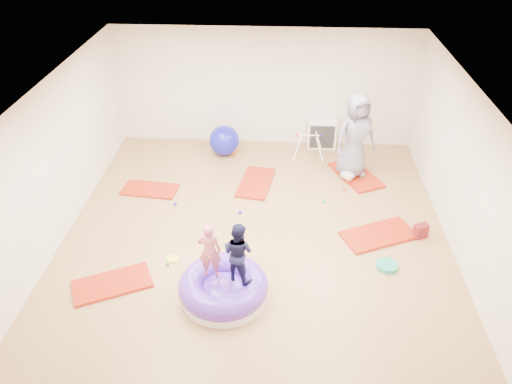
{
  "coord_description": "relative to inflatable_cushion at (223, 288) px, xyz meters",
  "views": [
    {
      "loc": [
        0.43,
        -7.05,
        5.69
      ],
      "look_at": [
        0.0,
        0.3,
        0.9
      ],
      "focal_mm": 35.0,
      "sensor_mm": 36.0,
      "label": 1
    }
  ],
  "objects": [
    {
      "name": "infant",
      "position": [
        2.29,
        3.58,
        -0.02
      ],
      "size": [
        0.34,
        0.34,
        0.2
      ],
      "color": "#9CB2D3",
      "rests_on": "gym_mat_rear_right"
    },
    {
      "name": "child_navy",
      "position": [
        0.24,
        0.05,
        0.75
      ],
      "size": [
        0.62,
        0.58,
        1.02
      ],
      "primitive_type": "imported",
      "rotation": [
        0.0,
        0.0,
        2.65
      ],
      "color": "#151538",
      "rests_on": "inflatable_cushion"
    },
    {
      "name": "balance_disc",
      "position": [
        2.69,
        0.83,
        -0.13
      ],
      "size": [
        0.36,
        0.36,
        0.08
      ],
      "primitive_type": "cylinder",
      "color": "teal",
      "rests_on": "ground"
    },
    {
      "name": "cube_shelf",
      "position": [
        1.79,
        5.16,
        0.16
      ],
      "size": [
        0.67,
        0.33,
        0.67
      ],
      "color": "white",
      "rests_on": "ground"
    },
    {
      "name": "exercise_ball_blue",
      "position": [
        -0.5,
        4.66,
        0.18
      ],
      "size": [
        0.7,
        0.7,
        0.7
      ],
      "primitive_type": "sphere",
      "color": "#1617AA",
      "rests_on": "ground"
    },
    {
      "name": "infant_play_gym",
      "position": [
        1.45,
        4.67,
        0.2
      ],
      "size": [
        0.73,
        0.69,
        0.56
      ],
      "rotation": [
        0.0,
        0.0,
        -0.04
      ],
      "color": "white",
      "rests_on": "ground"
    },
    {
      "name": "gym_mat_rear_right",
      "position": [
        2.49,
        3.82,
        -0.15
      ],
      "size": [
        1.17,
        1.48,
        0.06
      ],
      "primitive_type": "cube",
      "rotation": [
        0.0,
        0.0,
        2.02
      ],
      "color": "#A03A1F",
      "rests_on": "ground"
    },
    {
      "name": "adult_caregiver",
      "position": [
        2.39,
        3.83,
        0.8
      ],
      "size": [
        1.05,
        0.86,
        1.84
      ],
      "primitive_type": "imported",
      "rotation": [
        0.0,
        0.0,
        0.36
      ],
      "color": "slate",
      "rests_on": "gym_mat_rear_right"
    },
    {
      "name": "room",
      "position": [
        0.41,
        1.37,
        1.23
      ],
      "size": [
        7.01,
        8.01,
        2.81
      ],
      "color": "tan",
      "rests_on": "ground"
    },
    {
      "name": "gym_mat_front_left",
      "position": [
        -1.84,
        0.14,
        -0.15
      ],
      "size": [
        1.38,
        1.09,
        0.05
      ],
      "primitive_type": "cube",
      "rotation": [
        0.0,
        0.0,
        0.45
      ],
      "color": "#A03A1F",
      "rests_on": "ground"
    },
    {
      "name": "exercise_ball_orange",
      "position": [
        -0.35,
        4.68,
        0.01
      ],
      "size": [
        0.37,
        0.37,
        0.37
      ],
      "primitive_type": "sphere",
      "color": "#DC5C16",
      "rests_on": "ground"
    },
    {
      "name": "child_pink",
      "position": [
        -0.2,
        0.09,
        0.72
      ],
      "size": [
        0.37,
        0.25,
        0.98
      ],
      "primitive_type": "imported",
      "rotation": [
        0.0,
        0.0,
        3.09
      ],
      "color": "#C85C67",
      "rests_on": "inflatable_cushion"
    },
    {
      "name": "yellow_toy",
      "position": [
        -0.99,
        0.82,
        -0.16
      ],
      "size": [
        0.2,
        0.2,
        0.03
      ],
      "primitive_type": "cylinder",
      "color": "yellow",
      "rests_on": "ground"
    },
    {
      "name": "gym_mat_mid_left",
      "position": [
        -1.9,
        2.98,
        -0.15
      ],
      "size": [
        1.19,
        0.69,
        0.05
      ],
      "primitive_type": "cube",
      "rotation": [
        0.0,
        0.0,
        -0.11
      ],
      "color": "#A03A1F",
      "rests_on": "ground"
    },
    {
      "name": "gym_mat_right",
      "position": [
        2.68,
        1.69,
        -0.14
      ],
      "size": [
        1.49,
        1.16,
        0.06
      ],
      "primitive_type": "cube",
      "rotation": [
        0.0,
        0.0,
        0.42
      ],
      "color": "#A03A1F",
      "rests_on": "ground"
    },
    {
      "name": "gym_mat_center_back",
      "position": [
        0.31,
        3.38,
        -0.15
      ],
      "size": [
        0.81,
        1.34,
        0.05
      ],
      "primitive_type": "cube",
      "rotation": [
        0.0,
        0.0,
        1.42
      ],
      "color": "#A03A1F",
      "rests_on": "ground"
    },
    {
      "name": "backpack",
      "position": [
        3.43,
        1.7,
        -0.03
      ],
      "size": [
        0.28,
        0.23,
        0.28
      ],
      "primitive_type": "cube",
      "rotation": [
        0.0,
        0.0,
        0.42
      ],
      "color": "red",
      "rests_on": "ground"
    },
    {
      "name": "inflatable_cushion",
      "position": [
        0.0,
        0.0,
        0.0
      ],
      "size": [
        1.41,
        1.41,
        0.44
      ],
      "rotation": [
        0.0,
        0.0,
        -0.2
      ],
      "color": "white",
      "rests_on": "ground"
    },
    {
      "name": "ball_pit_balls",
      "position": [
        0.65,
        1.94,
        -0.14
      ],
      "size": [
        4.04,
        2.6,
        0.07
      ],
      "color": "green",
      "rests_on": "ground"
    }
  ]
}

